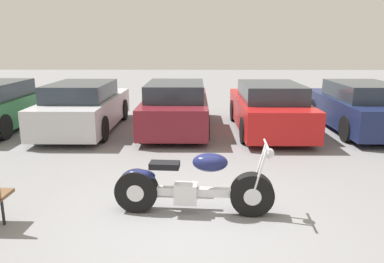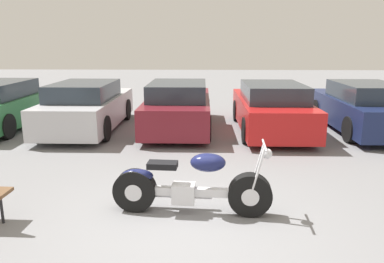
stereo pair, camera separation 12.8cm
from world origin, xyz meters
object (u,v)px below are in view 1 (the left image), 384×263
(motorcycle, at_px, (192,186))
(parked_car_maroon, at_px, (176,107))
(parked_car_red, at_px, (268,108))
(parked_car_silver, at_px, (85,107))
(parked_car_navy, at_px, (359,107))

(motorcycle, distance_m, parked_car_maroon, 5.58)
(parked_car_red, bearing_deg, parked_car_silver, 178.87)
(parked_car_silver, relative_size, parked_car_navy, 1.00)
(motorcycle, xyz_separation_m, parked_car_silver, (-3.19, 5.45, 0.25))
(parked_car_red, bearing_deg, parked_car_maroon, 175.66)
(motorcycle, relative_size, parked_car_red, 0.53)
(parked_car_silver, xyz_separation_m, parked_car_red, (5.31, -0.10, 0.00))
(parked_car_silver, xyz_separation_m, parked_car_navy, (7.97, 0.07, 0.00))
(parked_car_silver, bearing_deg, parked_car_maroon, 2.09)
(parked_car_red, distance_m, parked_car_navy, 2.66)
(motorcycle, xyz_separation_m, parked_car_navy, (4.78, 5.53, 0.25))
(parked_car_silver, relative_size, parked_car_maroon, 1.00)
(motorcycle, xyz_separation_m, parked_car_red, (2.13, 5.35, 0.25))
(parked_car_maroon, xyz_separation_m, parked_car_navy, (5.31, -0.02, 0.00))
(motorcycle, distance_m, parked_car_red, 5.76)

